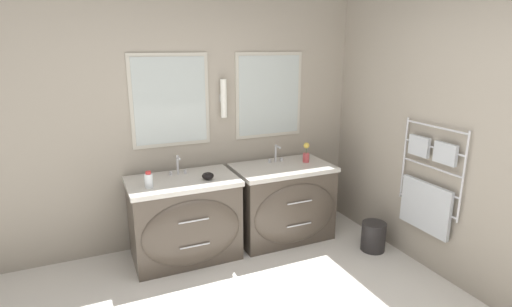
# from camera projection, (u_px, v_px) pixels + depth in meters

# --- Properties ---
(wall_back) EXTENTS (5.35, 0.14, 2.60)m
(wall_back) POSITION_uv_depth(u_px,v_px,m) (184.00, 118.00, 3.98)
(wall_back) COLOR #9E9384
(wall_back) RESTS_ON ground_plane
(wall_right) EXTENTS (0.13, 4.17, 2.60)m
(wall_right) POSITION_uv_depth(u_px,v_px,m) (419.00, 126.00, 3.66)
(wall_right) COLOR #9E9384
(wall_right) RESTS_ON ground_plane
(vanity_left) EXTENTS (1.01, 0.69, 0.79)m
(vanity_left) POSITION_uv_depth(u_px,v_px,m) (185.00, 219.00, 3.79)
(vanity_left) COLOR #4C4238
(vanity_left) RESTS_ON ground_plane
(vanity_right) EXTENTS (1.01, 0.69, 0.79)m
(vanity_right) POSITION_uv_depth(u_px,v_px,m) (284.00, 202.00, 4.20)
(vanity_right) COLOR #4C4238
(vanity_right) RESTS_ON ground_plane
(faucet_left) EXTENTS (0.17, 0.12, 0.19)m
(faucet_left) POSITION_uv_depth(u_px,v_px,m) (178.00, 166.00, 3.84)
(faucet_left) COLOR silver
(faucet_left) RESTS_ON vanity_left
(faucet_right) EXTENTS (0.17, 0.12, 0.19)m
(faucet_right) POSITION_uv_depth(u_px,v_px,m) (276.00, 154.00, 4.25)
(faucet_right) COLOR silver
(faucet_right) RESTS_ON vanity_right
(toiletry_bottle) EXTENTS (0.07, 0.07, 0.15)m
(toiletry_bottle) POSITION_uv_depth(u_px,v_px,m) (149.00, 180.00, 3.49)
(toiletry_bottle) COLOR silver
(toiletry_bottle) RESTS_ON vanity_left
(amenity_bowl) EXTENTS (0.11, 0.11, 0.07)m
(amenity_bowl) POSITION_uv_depth(u_px,v_px,m) (208.00, 176.00, 3.71)
(amenity_bowl) COLOR black
(amenity_bowl) RESTS_ON vanity_left
(flower_vase) EXTENTS (0.07, 0.07, 0.21)m
(flower_vase) POSITION_uv_depth(u_px,v_px,m) (306.00, 153.00, 4.25)
(flower_vase) COLOR #CC4C51
(flower_vase) RESTS_ON vanity_right
(waste_bin) EXTENTS (0.24, 0.24, 0.29)m
(waste_bin) POSITION_uv_depth(u_px,v_px,m) (373.00, 236.00, 4.01)
(waste_bin) COLOR #282626
(waste_bin) RESTS_ON ground_plane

